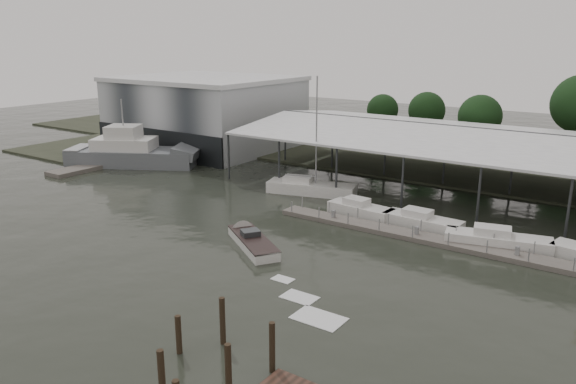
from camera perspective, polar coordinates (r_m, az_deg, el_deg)
The scene contains 14 objects.
ground at distance 47.20m, azimuth -7.93°, elevation -4.80°, with size 200.00×200.00×0.00m, color #252921.
land_strip_far at distance 81.85m, azimuth 12.35°, elevation 3.80°, with size 140.00×30.00×0.30m.
land_strip_west at distance 95.32m, azimuth -13.55°, elevation 5.37°, with size 20.00×40.00×0.30m.
storage_warehouse at distance 85.98m, azimuth -8.38°, elevation 8.06°, with size 24.50×20.50×10.50m.
covered_boat_shed at distance 62.57m, azimuth 22.10°, elevation 5.07°, with size 58.24×24.00×6.96m.
trawler_dock at distance 77.70m, azimuth -17.35°, elevation 2.94°, with size 3.00×18.00×0.50m.
floating_dock at distance 47.77m, azimuth 14.02°, elevation -4.62°, with size 28.00×2.00×1.40m.
grey_trawler at distance 75.79m, azimuth -15.43°, elevation 3.81°, with size 17.35×12.75×8.84m.
white_sailboat at distance 59.98m, azimuth 2.25°, elevation 0.43°, with size 9.81×5.08×12.63m.
speedboat_underway at distance 45.68m, azimuth -3.85°, elevation -4.86°, with size 16.71×11.54×2.00m.
moored_cruiser_0 at distance 53.08m, azimuth 7.37°, elevation -1.76°, with size 6.49×2.81×1.70m.
moored_cruiser_1 at distance 50.66m, azimuth 13.42°, elevation -2.92°, with size 7.02×2.53×1.70m.
moored_cruiser_2 at distance 47.89m, azimuth 20.47°, elevation -4.60°, with size 8.40×4.08×1.70m.
mooring_pilings at distance 28.61m, azimuth -8.04°, elevation -16.88°, with size 5.41×6.88×3.63m.
Camera 1 is at (30.31, -32.27, 16.34)m, focal length 35.00 mm.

